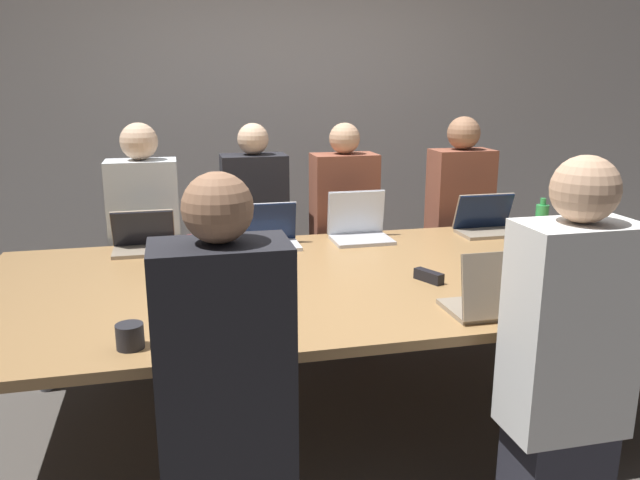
# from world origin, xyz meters

# --- Properties ---
(ground_plane) EXTENTS (24.00, 24.00, 0.00)m
(ground_plane) POSITION_xyz_m (0.00, 0.00, 0.00)
(ground_plane) COLOR #4C4742
(curtain_wall) EXTENTS (12.00, 0.06, 2.80)m
(curtain_wall) POSITION_xyz_m (0.00, 2.16, 1.40)
(curtain_wall) COLOR #BCB7B2
(curtain_wall) RESTS_ON ground_plane
(conference_table) EXTENTS (3.57, 1.60, 0.73)m
(conference_table) POSITION_xyz_m (0.00, 0.00, 0.69)
(conference_table) COLOR #9E7547
(conference_table) RESTS_ON ground_plane
(laptop_far_right) EXTENTS (0.36, 0.24, 0.24)m
(laptop_far_right) POSITION_xyz_m (0.93, 0.60, 0.80)
(laptop_far_right) COLOR gray
(laptop_far_right) RESTS_ON conference_table
(person_far_right) EXTENTS (0.40, 0.24, 1.40)m
(person_far_right) POSITION_xyz_m (0.98, 1.06, 0.68)
(person_far_right) COLOR #2D2D38
(person_far_right) RESTS_ON ground_plane
(cup_far_right) EXTENTS (0.09, 0.09, 0.08)m
(cup_far_right) POSITION_xyz_m (1.19, 0.54, 0.78)
(cup_far_right) COLOR white
(cup_far_right) RESTS_ON conference_table
(bottle_far_right) EXTENTS (0.07, 0.07, 0.22)m
(bottle_far_right) POSITION_xyz_m (1.22, 0.48, 0.83)
(bottle_far_right) COLOR green
(bottle_far_right) RESTS_ON conference_table
(laptop_far_center) EXTENTS (0.34, 0.27, 0.27)m
(laptop_far_center) POSITION_xyz_m (0.15, 0.64, 0.81)
(laptop_far_center) COLOR #B7B7BC
(laptop_far_center) RESTS_ON conference_table
(person_far_center) EXTENTS (0.40, 0.24, 1.38)m
(person_far_center) POSITION_xyz_m (0.16, 1.01, 0.66)
(person_far_center) COLOR #2D2D38
(person_far_center) RESTS_ON ground_plane
(laptop_near_midright) EXTENTS (0.34, 0.27, 0.27)m
(laptop_near_midright) POSITION_xyz_m (0.32, -0.64, 0.81)
(laptop_near_midright) COLOR gray
(laptop_near_midright) RESTS_ON conference_table
(person_near_midright) EXTENTS (0.40, 0.24, 1.40)m
(person_near_midright) POSITION_xyz_m (0.39, -1.01, 0.68)
(person_near_midright) COLOR #2D2D38
(person_near_midright) RESTS_ON ground_plane
(laptop_far_left) EXTENTS (0.33, 0.23, 0.22)m
(laptop_far_left) POSITION_xyz_m (-1.05, 0.65, 0.80)
(laptop_far_left) COLOR gray
(laptop_far_left) RESTS_ON conference_table
(person_far_left) EXTENTS (0.40, 0.24, 1.40)m
(person_far_left) POSITION_xyz_m (-1.05, 0.98, 0.68)
(person_far_left) COLOR #2D2D38
(person_far_left) RESTS_ON ground_plane
(cup_far_left) EXTENTS (0.08, 0.08, 0.08)m
(cup_far_left) POSITION_xyz_m (-0.81, 0.60, 0.78)
(cup_far_left) COLOR red
(cup_far_left) RESTS_ON conference_table
(laptop_near_left) EXTENTS (0.32, 0.23, 0.23)m
(laptop_near_left) POSITION_xyz_m (-0.80, -0.65, 0.80)
(laptop_near_left) COLOR gray
(laptop_near_left) RESTS_ON conference_table
(person_near_left) EXTENTS (0.40, 0.24, 1.39)m
(person_near_left) POSITION_xyz_m (-0.76, -1.00, 0.67)
(person_near_left) COLOR #2D2D38
(person_near_left) RESTS_ON ground_plane
(cup_near_left) EXTENTS (0.10, 0.10, 0.09)m
(cup_near_left) POSITION_xyz_m (-1.05, -0.63, 0.78)
(cup_near_left) COLOR #232328
(cup_near_left) RESTS_ON conference_table
(laptop_far_midleft) EXTENTS (0.34, 0.23, 0.24)m
(laptop_far_midleft) POSITION_xyz_m (-0.39, 0.60, 0.80)
(laptop_far_midleft) COLOR silver
(laptop_far_midleft) RESTS_ON conference_table
(person_far_midleft) EXTENTS (0.40, 0.24, 1.38)m
(person_far_midleft) POSITION_xyz_m (-0.39, 1.09, 0.66)
(person_far_midleft) COLOR #2D2D38
(person_far_midleft) RESTS_ON ground_plane
(cup_far_midleft) EXTENTS (0.10, 0.10, 0.09)m
(cup_far_midleft) POSITION_xyz_m (-0.63, 0.59, 0.78)
(cup_far_midleft) COLOR white
(cup_far_midleft) RESTS_ON conference_table
(bottle_far_midleft) EXTENTS (0.08, 0.08, 0.26)m
(bottle_far_midleft) POSITION_xyz_m (-0.67, 0.41, 0.85)
(bottle_far_midleft) COLOR #ADD1E0
(bottle_far_midleft) RESTS_ON conference_table
(stapler) EXTENTS (0.10, 0.15, 0.05)m
(stapler) POSITION_xyz_m (0.23, -0.19, 0.76)
(stapler) COLOR black
(stapler) RESTS_ON conference_table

